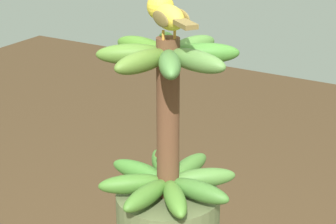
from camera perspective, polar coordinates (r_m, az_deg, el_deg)
name	(u,v)px	position (r m, az deg, el deg)	size (l,w,h in m)	color
banana_bunch	(168,120)	(1.11, -0.01, -0.79)	(0.27, 0.27, 0.31)	brown
perched_bird	(166,13)	(1.06, -0.17, 9.25)	(0.15, 0.12, 0.07)	#C68933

